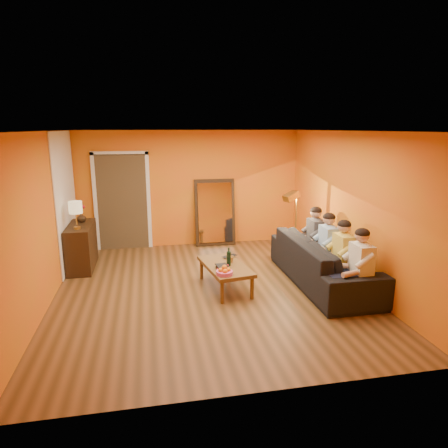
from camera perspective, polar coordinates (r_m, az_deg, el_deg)
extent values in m
cube|color=brown|center=(6.80, -2.12, -9.33)|extent=(5.00, 5.50, 0.00)
cube|color=white|center=(6.26, -2.34, 13.14)|extent=(5.00, 5.50, 0.00)
cube|color=#E4571A|center=(9.09, -4.88, 5.02)|extent=(5.00, 0.00, 2.60)
cube|color=#E4571A|center=(6.53, -24.47, 0.43)|extent=(0.00, 5.50, 2.60)
cube|color=#E4571A|center=(7.21, 17.82, 2.16)|extent=(0.00, 5.50, 2.60)
cube|color=white|center=(8.20, -21.64, 3.17)|extent=(0.02, 1.90, 2.58)
cube|color=#3F2D19|center=(9.18, -14.26, 3.15)|extent=(1.06, 0.30, 2.10)
cube|color=white|center=(9.12, -17.88, 2.84)|extent=(0.08, 0.06, 2.20)
cube|color=white|center=(9.05, -10.70, 3.18)|extent=(0.08, 0.06, 2.20)
cube|color=white|center=(8.94, -14.71, 9.77)|extent=(1.22, 0.06, 0.08)
cube|color=black|center=(9.15, -1.30, 1.68)|extent=(0.92, 0.27, 1.51)
cube|color=white|center=(9.11, -1.26, 1.63)|extent=(0.78, 0.21, 1.35)
cube|color=black|center=(8.16, -19.66, -3.03)|extent=(0.44, 1.18, 0.85)
imported|color=black|center=(7.18, 13.97, -5.17)|extent=(2.68, 1.05, 0.78)
cylinder|color=black|center=(6.61, 0.68, -4.69)|extent=(0.07, 0.07, 0.31)
imported|color=#B27F3F|center=(6.82, 0.97, -5.04)|extent=(0.12, 0.12, 0.10)
imported|color=black|center=(7.05, 1.06, -4.73)|extent=(0.35, 0.30, 0.02)
imported|color=black|center=(6.48, -1.06, -6.42)|extent=(0.18, 0.24, 0.02)
imported|color=red|center=(6.48, -0.99, -6.21)|extent=(0.24, 0.29, 0.02)
imported|color=black|center=(6.46, -1.05, -6.10)|extent=(0.20, 0.26, 0.02)
imported|color=black|center=(8.28, -19.70, 0.89)|extent=(0.18, 0.18, 0.19)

